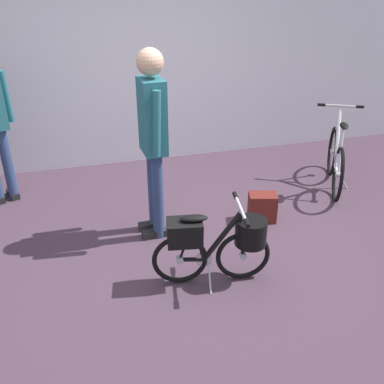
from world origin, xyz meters
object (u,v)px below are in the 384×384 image
Objects in this scene: folding_bike_foreground at (218,242)px; backpack_on_floor at (262,207)px; display_bike_left at (336,159)px; visitor_near_wall at (153,134)px.

folding_bike_foreground reaches higher than backpack_on_floor.
display_bike_left reaches higher than folding_bike_foreground.
folding_bike_foreground is 0.55× the size of visitor_near_wall.
visitor_near_wall is at bearing 176.72° from backpack_on_floor.
display_bike_left is 2.41m from visitor_near_wall.
display_bike_left reaches higher than backpack_on_floor.
folding_bike_foreground is 2.34m from display_bike_left.
folding_bike_foreground is 1.15m from visitor_near_wall.
visitor_near_wall is 1.42m from backpack_on_floor.
backpack_on_floor is (-1.16, -0.50, -0.21)m from display_bike_left.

